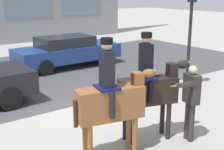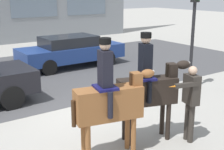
# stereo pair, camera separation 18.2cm
# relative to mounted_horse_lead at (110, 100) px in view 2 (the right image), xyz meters

# --- Properties ---
(ground_plane) EXTENTS (80.00, 80.00, 0.00)m
(ground_plane) POSITION_rel_mounted_horse_lead_xyz_m (0.50, 2.53, -1.27)
(ground_plane) COLOR #9E9B93
(road_surface) EXTENTS (22.93, 8.50, 0.01)m
(road_surface) POSITION_rel_mounted_horse_lead_xyz_m (0.50, 7.28, -1.26)
(road_surface) COLOR #444447
(road_surface) RESTS_ON ground_plane
(mounted_horse_lead) EXTENTS (1.80, 0.74, 2.54)m
(mounted_horse_lead) POSITION_rel_mounted_horse_lead_xyz_m (0.00, 0.00, 0.00)
(mounted_horse_lead) COLOR brown
(mounted_horse_lead) RESTS_ON ground_plane
(mounted_horse_companion) EXTENTS (1.77, 0.84, 2.54)m
(mounted_horse_companion) POSITION_rel_mounted_horse_lead_xyz_m (1.16, 0.12, 0.02)
(mounted_horse_companion) COLOR black
(mounted_horse_companion) RESTS_ON ground_plane
(pedestrian_bystander) EXTENTS (0.90, 0.44, 1.80)m
(pedestrian_bystander) POSITION_rel_mounted_horse_lead_xyz_m (1.88, -0.50, -0.20)
(pedestrian_bystander) COLOR #332D28
(pedestrian_bystander) RESTS_ON ground_plane
(street_car_far_lane) EXTENTS (4.80, 1.85, 1.41)m
(street_car_far_lane) POSITION_rel_mounted_horse_lead_xyz_m (3.11, 7.64, -0.52)
(street_car_far_lane) COLOR navy
(street_car_far_lane) RESTS_ON ground_plane
(traffic_light) EXTENTS (0.24, 0.29, 3.75)m
(traffic_light) POSITION_rel_mounted_horse_lead_xyz_m (4.88, 2.10, 1.26)
(traffic_light) COLOR black
(traffic_light) RESTS_ON ground_plane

